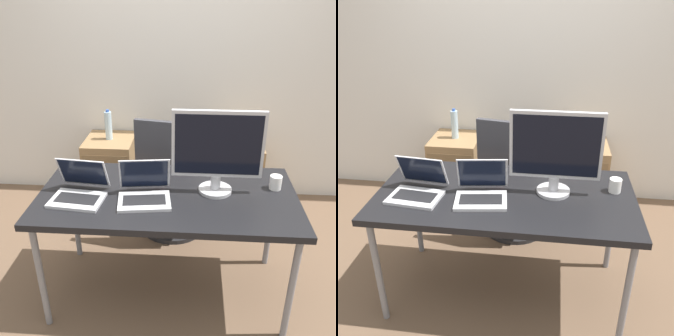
% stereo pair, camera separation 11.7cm
% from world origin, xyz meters
% --- Properties ---
extents(ground_plane, '(14.00, 14.00, 0.00)m').
position_xyz_m(ground_plane, '(0.00, 0.00, 0.00)').
color(ground_plane, brown).
extents(wall_back, '(10.00, 0.05, 2.60)m').
position_xyz_m(wall_back, '(0.00, 1.43, 1.30)').
color(wall_back, silver).
rests_on(wall_back, ground_plane).
extents(desk, '(1.55, 0.79, 0.77)m').
position_xyz_m(desk, '(0.00, 0.00, 0.72)').
color(desk, black).
rests_on(desk, ground_plane).
extents(office_chair, '(0.56, 0.60, 1.05)m').
position_xyz_m(office_chair, '(-0.03, 0.71, 0.38)').
color(office_chair, '#232326').
rests_on(office_chair, ground_plane).
extents(cabinet_left, '(0.44, 0.47, 0.64)m').
position_xyz_m(cabinet_left, '(-0.62, 1.17, 0.32)').
color(cabinet_left, '#99754C').
rests_on(cabinet_left, ground_plane).
extents(cabinet_right, '(0.44, 0.47, 0.64)m').
position_xyz_m(cabinet_right, '(0.54, 1.17, 0.32)').
color(cabinet_right, '#99754C').
rests_on(cabinet_right, ground_plane).
extents(water_bottle, '(0.06, 0.06, 0.28)m').
position_xyz_m(water_bottle, '(-0.62, 1.17, 0.77)').
color(water_bottle, silver).
rests_on(water_bottle, cabinet_left).
extents(laptop_left, '(0.32, 0.32, 0.22)m').
position_xyz_m(laptop_left, '(-0.51, -0.08, 0.82)').
color(laptop_left, silver).
rests_on(laptop_left, desk).
extents(laptop_right, '(0.33, 0.31, 0.22)m').
position_xyz_m(laptop_right, '(-0.13, -0.08, 0.82)').
color(laptop_right, silver).
rests_on(laptop_right, desk).
extents(monitor, '(0.53, 0.20, 0.51)m').
position_xyz_m(monitor, '(0.29, 0.05, 1.04)').
color(monitor, '#B7B7BC').
rests_on(monitor, desk).
extents(coffee_cup_white, '(0.07, 0.07, 0.09)m').
position_xyz_m(coffee_cup_white, '(0.66, 0.10, 0.81)').
color(coffee_cup_white, white).
rests_on(coffee_cup_white, desk).
extents(coffee_cup_brown, '(0.09, 0.09, 0.10)m').
position_xyz_m(coffee_cup_brown, '(-0.07, 0.17, 0.82)').
color(coffee_cup_brown, maroon).
rests_on(coffee_cup_brown, desk).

